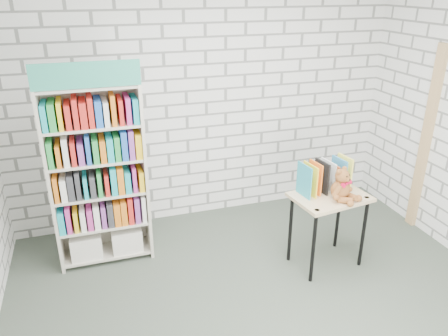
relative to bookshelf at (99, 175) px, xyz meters
name	(u,v)px	position (x,y,z in m)	size (l,w,h in m)	color
ground	(271,316)	(1.28, -1.36, -0.94)	(4.50, 4.50, 0.00)	#3D473C
room_shell	(282,118)	(1.28, -1.36, 0.85)	(4.52, 4.02, 2.81)	silver
bookshelf	(99,175)	(0.00, 0.00, 0.00)	(0.92, 0.36, 2.06)	beige
display_table	(329,205)	(2.11, -0.79, -0.27)	(0.78, 0.59, 0.77)	tan
table_books	(324,177)	(2.10, -0.68, -0.02)	(0.53, 0.29, 0.30)	teal
teddy_bear	(343,187)	(2.17, -0.89, -0.04)	(0.30, 0.29, 0.32)	brown
door_trim	(426,141)	(3.50, -0.41, 0.11)	(0.05, 0.12, 2.10)	tan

